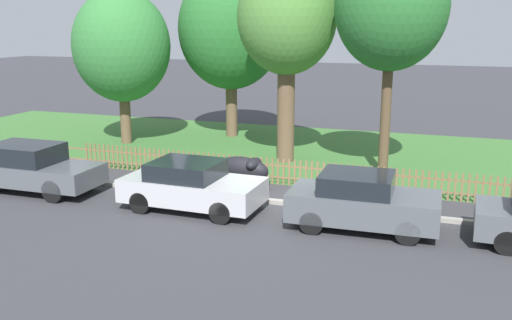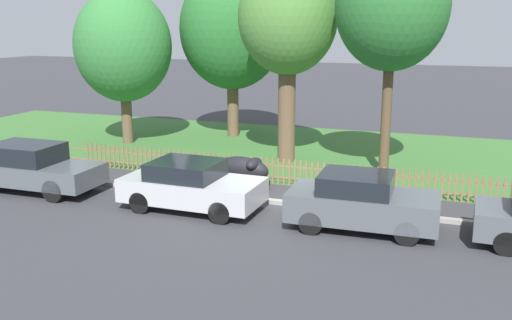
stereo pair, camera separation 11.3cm
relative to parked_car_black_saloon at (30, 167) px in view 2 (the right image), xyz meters
name	(u,v)px [view 2 (the right image)]	position (x,y,z in m)	size (l,w,h in m)	color
ground_plane	(260,203)	(7.15, 1.19, -0.75)	(120.00, 120.00, 0.00)	#38383D
kerb_stone	(261,200)	(7.15, 1.29, -0.69)	(37.34, 0.20, 0.12)	#9E998E
grass_strip	(319,152)	(7.15, 8.44, -0.75)	(37.34, 10.38, 0.01)	#3D7033
park_fence	(281,172)	(7.15, 3.26, -0.32)	(37.34, 0.05, 0.87)	olive
parked_car_black_saloon	(30,167)	(0.00, 0.00, 0.00)	(4.43, 1.78, 1.48)	#51565B
parked_car_navy_estate	(191,185)	(5.52, 0.03, -0.05)	(3.92, 1.90, 1.38)	#BCBCC1
parked_car_red_compact	(361,201)	(10.26, 0.05, -0.03)	(3.78, 1.83, 1.44)	#51565B
covered_motorcycle	(243,169)	(6.13, 2.46, -0.13)	(1.91, 0.85, 1.02)	black
tree_nearest_kerb	(123,46)	(-1.15, 7.37, 3.40)	(4.09, 4.09, 6.52)	brown
tree_behind_motorcycle	(232,29)	(2.60, 10.37, 4.09)	(4.68, 4.68, 7.55)	brown
tree_mid_park	(288,20)	(6.35, 6.47, 4.47)	(3.61, 3.61, 7.40)	brown
tree_far_left	(392,6)	(10.12, 5.47, 4.87)	(3.64, 3.64, 7.75)	brown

